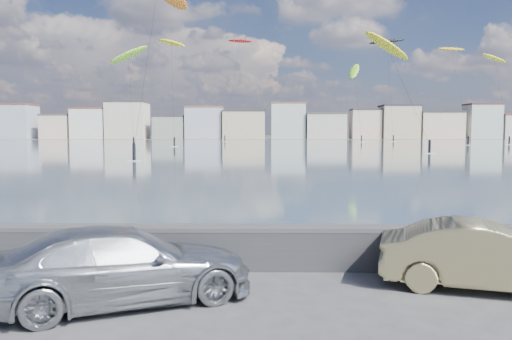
# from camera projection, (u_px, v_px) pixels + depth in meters

# --- Properties ---
(ground) EXTENTS (700.00, 700.00, 0.00)m
(ground) POSITION_uv_depth(u_px,v_px,m) (196.00, 313.00, 8.74)
(ground) COLOR #333335
(ground) RESTS_ON ground
(bay_water) EXTENTS (500.00, 177.00, 0.00)m
(bay_water) POSITION_uv_depth(u_px,v_px,m) (257.00, 147.00, 99.95)
(bay_water) COLOR #344E5B
(bay_water) RESTS_ON ground
(far_shore_strip) EXTENTS (500.00, 60.00, 0.00)m
(far_shore_strip) POSITION_uv_depth(u_px,v_px,m) (260.00, 138.00, 208.10)
(far_shore_strip) COLOR #4C473D
(far_shore_strip) RESTS_ON ground
(seawall) EXTENTS (400.00, 0.36, 1.08)m
(seawall) POSITION_uv_depth(u_px,v_px,m) (212.00, 245.00, 11.38)
(seawall) COLOR #28282B
(seawall) RESTS_ON ground
(far_buildings) EXTENTS (240.79, 13.26, 14.60)m
(far_buildings) POSITION_uv_depth(u_px,v_px,m) (263.00, 123.00, 193.65)
(far_buildings) COLOR gray
(far_buildings) RESTS_ON ground
(car_silver) EXTENTS (5.24, 3.72, 1.41)m
(car_silver) POSITION_uv_depth(u_px,v_px,m) (122.00, 265.00, 9.24)
(car_silver) COLOR #AAADB1
(car_silver) RESTS_ON ground
(car_champagne) EXTENTS (4.36, 2.51, 1.36)m
(car_champagne) POSITION_uv_depth(u_px,v_px,m) (486.00, 256.00, 9.98)
(car_champagne) COLOR tan
(car_champagne) RESTS_ON ground
(kitesurfer_2) EXTENTS (8.07, 10.90, 22.94)m
(kitesurfer_2) POSITION_uv_depth(u_px,v_px,m) (452.00, 51.00, 115.82)
(kitesurfer_2) COLOR #BF8C19
(kitesurfer_2) RESTS_ON ground
(kitesurfer_5) EXTENTS (8.38, 14.77, 22.31)m
(kitesurfer_5) POSITION_uv_depth(u_px,v_px,m) (494.00, 60.00, 122.40)
(kitesurfer_5) COLOR yellow
(kitesurfer_5) RESTS_ON ground
(kitesurfer_8) EXTENTS (5.75, 17.20, 24.27)m
(kitesurfer_8) POSITION_uv_depth(u_px,v_px,m) (354.00, 72.00, 147.23)
(kitesurfer_8) COLOR #8CD826
(kitesurfer_8) RESTS_ON ground
(kitesurfer_10) EXTENTS (8.89, 15.13, 19.41)m
(kitesurfer_10) POSITION_uv_depth(u_px,v_px,m) (387.00, 47.00, 80.32)
(kitesurfer_10) COLOR yellow
(kitesurfer_10) RESTS_ON ground
(kitesurfer_11) EXTENTS (10.90, 10.53, 31.10)m
(kitesurfer_11) POSITION_uv_depth(u_px,v_px,m) (387.00, 42.00, 150.06)
(kitesurfer_11) COLOR black
(kitesurfer_11) RESTS_ON ground
(kitesurfer_14) EXTENTS (9.23, 16.46, 32.33)m
(kitesurfer_14) POSITION_uv_depth(u_px,v_px,m) (240.00, 42.00, 155.59)
(kitesurfer_14) COLOR red
(kitesurfer_14) RESTS_ON ground
(kitesurfer_17) EXTENTS (8.62, 13.57, 22.81)m
(kitesurfer_17) POSITION_uv_depth(u_px,v_px,m) (129.00, 56.00, 110.50)
(kitesurfer_17) COLOR #8CD826
(kitesurfer_17) RESTS_ON ground
(kitesurfer_18) EXTENTS (8.85, 13.96, 23.94)m
(kitesurfer_18) POSITION_uv_depth(u_px,v_px,m) (171.00, 44.00, 107.02)
(kitesurfer_18) COLOR yellow
(kitesurfer_18) RESTS_ON ground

